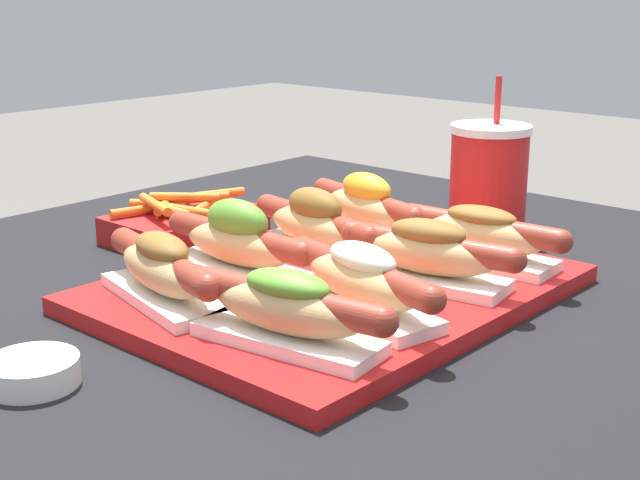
% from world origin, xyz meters
% --- Properties ---
extents(serving_tray, '(0.46, 0.37, 0.02)m').
position_xyz_m(serving_tray, '(-0.01, -0.01, 0.69)').
color(serving_tray, red).
rests_on(serving_tray, patio_table).
extents(hot_dog_0, '(0.08, 0.21, 0.07)m').
position_xyz_m(hot_dog_0, '(-0.16, -0.09, 0.73)').
color(hot_dog_0, white).
rests_on(hot_dog_0, serving_tray).
extents(hot_dog_1, '(0.09, 0.21, 0.07)m').
position_xyz_m(hot_dog_1, '(-0.06, -0.09, 0.73)').
color(hot_dog_1, white).
rests_on(hot_dog_1, serving_tray).
extents(hot_dog_2, '(0.09, 0.21, 0.07)m').
position_xyz_m(hot_dog_2, '(0.05, -0.09, 0.73)').
color(hot_dog_2, white).
rests_on(hot_dog_2, serving_tray).
extents(hot_dog_3, '(0.07, 0.21, 0.06)m').
position_xyz_m(hot_dog_3, '(0.14, -0.09, 0.73)').
color(hot_dog_3, white).
rests_on(hot_dog_3, serving_tray).
extents(hot_dog_4, '(0.10, 0.21, 0.07)m').
position_xyz_m(hot_dog_4, '(-0.17, 0.07, 0.73)').
color(hot_dog_4, white).
rests_on(hot_dog_4, serving_tray).
extents(hot_dog_5, '(0.06, 0.21, 0.08)m').
position_xyz_m(hot_dog_5, '(-0.06, 0.08, 0.74)').
color(hot_dog_5, white).
rests_on(hot_dog_5, serving_tray).
extents(hot_dog_6, '(0.09, 0.21, 0.08)m').
position_xyz_m(hot_dog_6, '(0.05, 0.07, 0.73)').
color(hot_dog_6, white).
rests_on(hot_dog_6, serving_tray).
extents(hot_dog_7, '(0.10, 0.21, 0.08)m').
position_xyz_m(hot_dog_7, '(0.15, 0.08, 0.73)').
color(hot_dog_7, white).
rests_on(hot_dog_7, serving_tray).
extents(sauce_bowl, '(0.08, 0.08, 0.02)m').
position_xyz_m(sauce_bowl, '(-0.33, 0.04, 0.69)').
color(sauce_bowl, white).
rests_on(sauce_bowl, patio_table).
extents(drink_cup, '(0.10, 0.10, 0.20)m').
position_xyz_m(drink_cup, '(0.30, -0.00, 0.75)').
color(drink_cup, red).
rests_on(drink_cup, patio_table).
extents(fries_basket, '(0.19, 0.13, 0.06)m').
position_xyz_m(fries_basket, '(0.03, 0.28, 0.70)').
color(fries_basket, '#B21919').
rests_on(fries_basket, patio_table).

